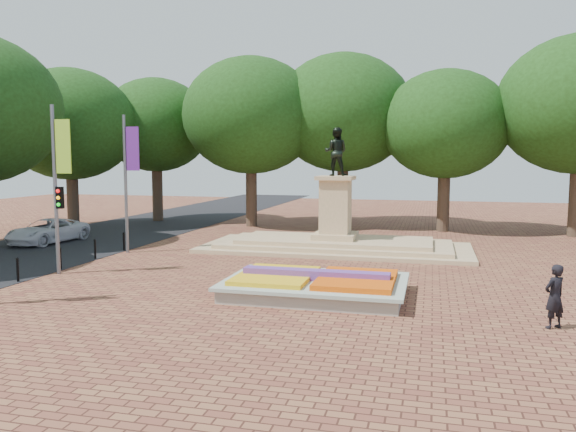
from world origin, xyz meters
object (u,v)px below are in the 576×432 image
(flower_bed, at_px, (316,285))
(van, at_px, (48,231))
(pedestrian, at_px, (555,296))
(monument, at_px, (335,233))

(flower_bed, relative_size, van, 1.28)
(flower_bed, height_order, pedestrian, pedestrian)
(monument, bearing_deg, pedestrian, -55.40)
(van, height_order, pedestrian, pedestrian)
(flower_bed, relative_size, monument, 0.45)
(flower_bed, bearing_deg, van, 154.49)
(flower_bed, xyz_separation_m, monument, (-1.03, 10.00, 0.50))
(van, bearing_deg, pedestrian, -16.29)
(pedestrian, bearing_deg, flower_bed, -53.03)
(flower_bed, relative_size, pedestrian, 3.41)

